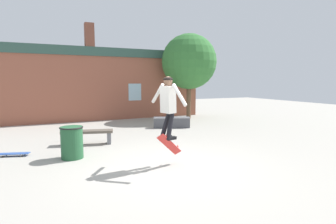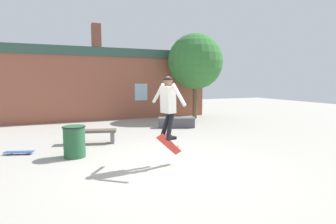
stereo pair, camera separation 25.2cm
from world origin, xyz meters
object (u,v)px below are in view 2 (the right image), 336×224
skate_ledge (177,122)px  skateboard_resting (19,152)px  skater (168,102)px  skateboard_flipping (169,144)px  tree_right (195,62)px  park_bench (91,134)px  trash_bin (74,141)px

skate_ledge → skateboard_resting: 6.18m
skater → skateboard_flipping: (0.01, -0.05, -1.00)m
tree_right → park_bench: tree_right is taller
park_bench → skateboard_flipping: skateboard_flipping is taller
skateboard_resting → skateboard_flipping: bearing=-18.4°
park_bench → skater: 3.54m
trash_bin → skateboard_flipping: (2.06, -1.63, 0.08)m
trash_bin → skateboard_flipping: bearing=-38.3°
skate_ledge → skateboard_flipping: skateboard_flipping is taller
skate_ledge → trash_bin: (-4.34, -3.07, 0.21)m
skate_ledge → trash_bin: size_ratio=1.91×
skater → skateboard_flipping: 1.01m
trash_bin → skater: (2.05, -1.58, 1.09)m
skate_ledge → trash_bin: bearing=-122.9°
skate_ledge → skater: bearing=-94.4°
tree_right → park_bench: 7.44m
skateboard_resting → trash_bin: bearing=-13.7°
tree_right → skateboard_resting: 9.41m
skate_ledge → park_bench: bearing=-134.3°
tree_right → skateboard_resting: bearing=-150.7°
skateboard_flipping → skateboard_resting: size_ratio=0.90×
tree_right → trash_bin: 8.63m
trash_bin → skateboard_resting: size_ratio=1.07×
park_bench → tree_right: bearing=47.5°
park_bench → skater: size_ratio=1.10×
skater → tree_right: bearing=43.6°
skate_ledge → tree_right: bearing=68.5°
trash_bin → skater: skater is taller
skateboard_flipping → skateboard_resting: (-3.48, 2.47, -0.45)m
park_bench → skate_ledge: 4.12m
skateboard_flipping → tree_right: bearing=37.3°
park_bench → skateboard_resting: 2.09m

